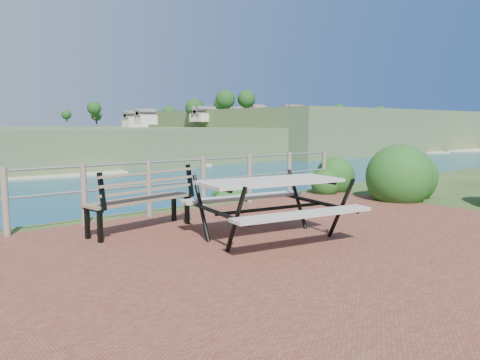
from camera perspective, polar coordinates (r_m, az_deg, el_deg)
The scene contains 8 objects.
ground at distance 5.74m, azimuth 5.30°, elevation -9.73°, with size 10.00×7.00×0.12m, color brown.
safety_railing at distance 8.30m, azimuth -11.05°, elevation -0.61°, with size 9.40×0.10×1.00m.
distant_bay at distance 271.96m, azimuth 1.51°, elevation 6.21°, with size 290.00×232.36×24.00m.
picnic_table at distance 6.56m, azimuth 3.74°, elevation -2.79°, with size 2.11×1.71×0.84m.
park_bench at distance 7.19m, azimuth -12.10°, elevation -1.23°, with size 1.78×0.72×0.97m.
shrub_right_front at distance 10.86m, azimuth 18.13°, elevation -2.13°, with size 1.56×1.56×2.21m, color #194715.
shrub_right_edge at distance 11.45m, azimuth 10.20°, elevation -1.45°, with size 1.01×1.01×1.44m, color #194715.
shrub_lip_east at distance 10.32m, azimuth -0.90°, elevation -2.24°, with size 0.81×0.81×0.57m, color #194715.
Camera 1 is at (-3.85, -3.92, 1.64)m, focal length 35.00 mm.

